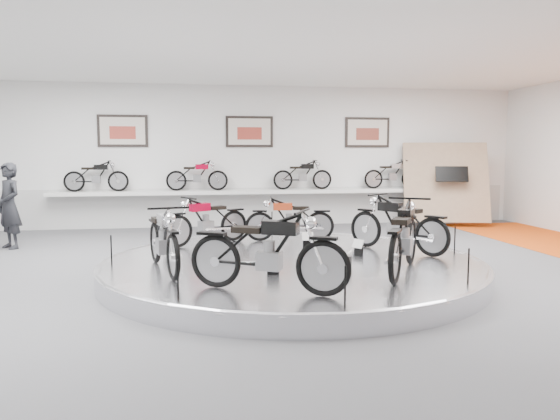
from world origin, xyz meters
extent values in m
plane|color=#4F4F52|center=(0.00, 0.00, 0.00)|extent=(16.00, 16.00, 0.00)
plane|color=white|center=(0.00, 0.00, 4.00)|extent=(16.00, 16.00, 0.00)
plane|color=white|center=(0.00, 7.00, 2.00)|extent=(16.00, 0.00, 16.00)
cube|color=#BCBCBA|center=(0.00, 6.98, 0.55)|extent=(15.68, 0.04, 1.10)
cylinder|color=silver|center=(0.00, 0.30, 0.15)|extent=(6.40, 6.40, 0.30)
torus|color=#B2B2BA|center=(0.00, 0.30, 0.27)|extent=(6.40, 6.40, 0.10)
cube|color=silver|center=(0.00, 6.70, 1.00)|extent=(11.00, 0.55, 0.10)
cube|color=beige|center=(-3.50, 6.96, 2.70)|extent=(1.35, 0.06, 0.88)
cube|color=beige|center=(0.00, 6.96, 2.70)|extent=(1.35, 0.06, 0.88)
cube|color=beige|center=(3.50, 6.96, 2.70)|extent=(1.35, 0.06, 0.88)
cube|color=#9B8061|center=(5.60, 6.10, 1.25)|extent=(2.56, 1.52, 2.30)
imported|color=black|center=(-5.61, 4.02, 0.94)|extent=(0.80, 0.81, 1.89)
camera|label=1|loc=(-1.69, -8.65, 2.10)|focal=35.00mm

